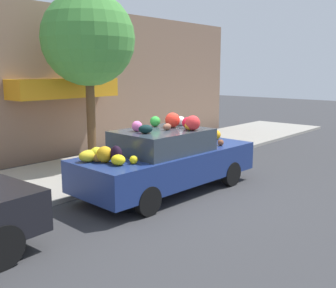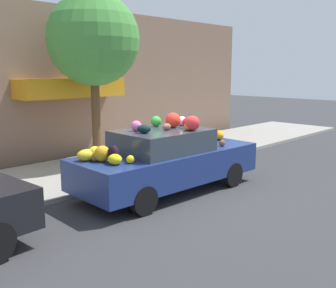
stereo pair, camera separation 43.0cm
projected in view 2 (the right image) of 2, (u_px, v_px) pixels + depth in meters
name	position (u px, v px, depth m)	size (l,w,h in m)	color
ground_plane	(169.00, 191.00, 8.86)	(60.00, 60.00, 0.00)	#38383A
sidewalk_curb	(98.00, 169.00, 10.71)	(24.00, 3.20, 0.10)	#9E998E
building_facade	(53.00, 84.00, 11.83)	(18.00, 1.20, 4.61)	#846651
street_tree	(93.00, 40.00, 10.65)	(2.52, 2.52, 4.68)	brown
fire_hydrant	(180.00, 147.00, 11.63)	(0.20, 0.20, 0.70)	gold
art_car	(166.00, 159.00, 8.71)	(4.42, 1.83, 1.76)	navy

